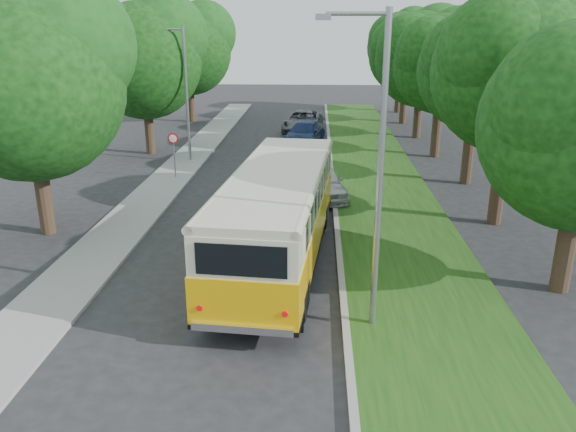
{
  "coord_description": "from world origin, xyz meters",
  "views": [
    {
      "loc": [
        2.74,
        -15.75,
        7.64
      ],
      "look_at": [
        1.83,
        2.1,
        1.5
      ],
      "focal_mm": 35.0,
      "sensor_mm": 36.0,
      "label": 1
    }
  ],
  "objects_px": {
    "lamppost_far": "(185,90)",
    "vintage_bus": "(278,218)",
    "car_silver": "(321,182)",
    "lamppost_near": "(377,167)",
    "car_grey": "(302,121)",
    "car_white": "(296,160)",
    "car_blue": "(305,133)"
  },
  "relations": [
    {
      "from": "lamppost_far",
      "to": "vintage_bus",
      "type": "height_order",
      "value": "lamppost_far"
    },
    {
      "from": "lamppost_far",
      "to": "vintage_bus",
      "type": "distance_m",
      "value": 15.98
    },
    {
      "from": "car_silver",
      "to": "lamppost_near",
      "type": "bearing_deg",
      "value": -97.53
    },
    {
      "from": "vintage_bus",
      "to": "car_grey",
      "type": "height_order",
      "value": "vintage_bus"
    },
    {
      "from": "lamppost_near",
      "to": "car_white",
      "type": "height_order",
      "value": "lamppost_near"
    },
    {
      "from": "lamppost_near",
      "to": "car_blue",
      "type": "height_order",
      "value": "lamppost_near"
    },
    {
      "from": "car_silver",
      "to": "car_blue",
      "type": "relative_size",
      "value": 0.87
    },
    {
      "from": "vintage_bus",
      "to": "car_white",
      "type": "relative_size",
      "value": 2.54
    },
    {
      "from": "car_silver",
      "to": "car_white",
      "type": "relative_size",
      "value": 1.01
    },
    {
      "from": "lamppost_near",
      "to": "car_silver",
      "type": "xyz_separation_m",
      "value": [
        -1.21,
        11.73,
        -3.62
      ]
    },
    {
      "from": "lamppost_near",
      "to": "car_grey",
      "type": "relative_size",
      "value": 1.48
    },
    {
      "from": "car_white",
      "to": "car_silver",
      "type": "bearing_deg",
      "value": -79.97
    },
    {
      "from": "vintage_bus",
      "to": "car_white",
      "type": "height_order",
      "value": "vintage_bus"
    },
    {
      "from": "vintage_bus",
      "to": "car_silver",
      "type": "bearing_deg",
      "value": 84.44
    },
    {
      "from": "lamppost_far",
      "to": "car_silver",
      "type": "xyz_separation_m",
      "value": [
        7.7,
        -6.77,
        -3.37
      ]
    },
    {
      "from": "lamppost_far",
      "to": "car_white",
      "type": "xyz_separation_m",
      "value": [
        6.36,
        -2.39,
        -3.4
      ]
    },
    {
      "from": "lamppost_near",
      "to": "vintage_bus",
      "type": "distance_m",
      "value": 5.53
    },
    {
      "from": "lamppost_near",
      "to": "car_grey",
      "type": "height_order",
      "value": "lamppost_near"
    },
    {
      "from": "lamppost_far",
      "to": "car_white",
      "type": "relative_size",
      "value": 1.72
    },
    {
      "from": "lamppost_far",
      "to": "car_silver",
      "type": "distance_m",
      "value": 10.79
    },
    {
      "from": "lamppost_near",
      "to": "car_grey",
      "type": "distance_m",
      "value": 28.9
    },
    {
      "from": "lamppost_near",
      "to": "vintage_bus",
      "type": "relative_size",
      "value": 0.73
    },
    {
      "from": "vintage_bus",
      "to": "car_blue",
      "type": "distance_m",
      "value": 19.96
    },
    {
      "from": "car_white",
      "to": "lamppost_far",
      "type": "bearing_deg",
      "value": 152.42
    },
    {
      "from": "car_white",
      "to": "car_blue",
      "type": "relative_size",
      "value": 0.87
    },
    {
      "from": "lamppost_far",
      "to": "car_grey",
      "type": "height_order",
      "value": "lamppost_far"
    },
    {
      "from": "lamppost_far",
      "to": "car_grey",
      "type": "bearing_deg",
      "value": 57.6
    },
    {
      "from": "lamppost_near",
      "to": "car_white",
      "type": "xyz_separation_m",
      "value": [
        -2.55,
        16.11,
        -3.65
      ]
    },
    {
      "from": "car_blue",
      "to": "car_grey",
      "type": "bearing_deg",
      "value": 105.26
    },
    {
      "from": "vintage_bus",
      "to": "car_silver",
      "type": "height_order",
      "value": "vintage_bus"
    },
    {
      "from": "car_white",
      "to": "car_blue",
      "type": "xyz_separation_m",
      "value": [
        0.31,
        7.82,
        0.01
      ]
    },
    {
      "from": "car_white",
      "to": "car_grey",
      "type": "bearing_deg",
      "value": 82.86
    }
  ]
}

